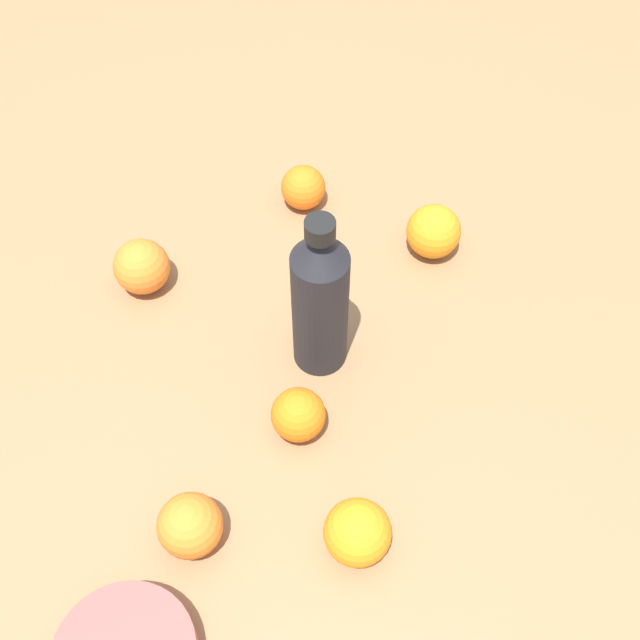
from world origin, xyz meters
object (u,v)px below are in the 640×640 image
object	(u,v)px
orange_4	(434,232)
orange_5	(298,415)
orange_2	(188,524)
orange_0	(303,187)
orange_1	(143,265)
orange_3	(358,532)
water_bottle	(320,300)

from	to	relation	value
orange_4	orange_5	world-z (taller)	orange_4
orange_2	orange_4	world-z (taller)	orange_4
orange_0	orange_2	bearing A→B (deg)	-67.85
orange_1	orange_3	size ratio (longest dim) A/B	1.02
water_bottle	orange_4	distance (m)	0.26
orange_3	water_bottle	bearing A→B (deg)	134.43
orange_1	orange_4	bearing A→B (deg)	43.82
orange_0	orange_2	distance (m)	0.55
orange_0	orange_2	world-z (taller)	orange_2
orange_3	orange_4	bearing A→B (deg)	109.92
orange_5	water_bottle	bearing A→B (deg)	111.81
water_bottle	orange_5	distance (m)	0.15
orange_3	orange_4	world-z (taller)	orange_4
orange_1	orange_3	xyz separation A→B (m)	(0.46, -0.15, -0.00)
orange_1	water_bottle	bearing A→B (deg)	9.07
water_bottle	orange_3	bearing A→B (deg)	53.82
orange_0	orange_5	size ratio (longest dim) A/B	0.99
orange_0	orange_5	bearing A→B (deg)	-54.89
orange_4	orange_3	bearing A→B (deg)	-70.08
orange_2	orange_3	xyz separation A→B (m)	(0.16, 0.10, 0.00)
water_bottle	orange_4	bearing A→B (deg)	-177.24
orange_3	orange_4	xyz separation A→B (m)	(-0.16, 0.44, 0.00)
orange_4	water_bottle	bearing A→B (deg)	-96.64
orange_0	orange_4	size ratio (longest dim) A/B	0.86
orange_1	orange_5	distance (m)	0.32
orange_0	orange_1	bearing A→B (deg)	-109.61
water_bottle	orange_5	world-z (taller)	water_bottle
orange_4	orange_5	bearing A→B (deg)	-87.71
water_bottle	orange_4	world-z (taller)	water_bottle
water_bottle	orange_3	size ratio (longest dim) A/B	3.39
orange_2	orange_4	xyz separation A→B (m)	(0.00, 0.54, 0.00)
orange_0	orange_5	world-z (taller)	same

